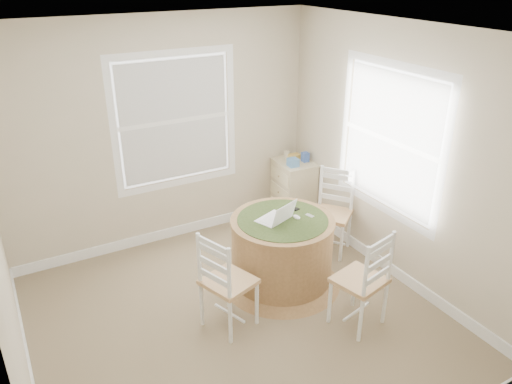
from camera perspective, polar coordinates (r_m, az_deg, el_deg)
room at (r=4.35m, az=-1.31°, el=0.87°), size 3.64×3.64×2.64m
round_table at (r=5.11m, az=2.97°, el=-6.50°), size 1.22×1.22×0.75m
chair_left at (r=4.52m, az=-3.14°, el=-10.14°), size 0.51×0.53×0.95m
chair_near at (r=4.63m, az=11.76°, el=-9.77°), size 0.50×0.49×0.95m
chair_right at (r=5.69m, az=8.57°, el=-2.49°), size 0.57×0.58×0.95m
laptop at (r=4.91m, az=2.30°, el=-2.95°), size 0.40×0.38×0.23m
mouse at (r=4.98m, az=4.66°, el=-2.88°), size 0.08×0.11×0.03m
phone at (r=5.03m, az=6.15°, el=-2.73°), size 0.07×0.10×0.02m
keys at (r=5.13m, az=4.59°, el=-2.02°), size 0.07×0.06×0.02m
corner_chest at (r=6.47m, az=4.24°, el=0.38°), size 0.47×0.61×0.77m
tissue_box at (r=6.14m, az=4.25°, el=3.39°), size 0.13×0.13×0.10m
box_yellow at (r=6.39m, az=4.35°, el=4.07°), size 0.16×0.11×0.06m
box_blue at (r=6.30m, az=5.65°, el=4.00°), size 0.08×0.08×0.12m
cup_cream at (r=6.41m, az=3.50°, el=4.29°), size 0.07×0.07×0.09m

